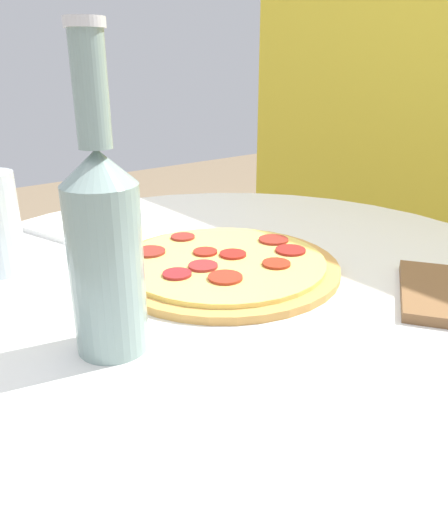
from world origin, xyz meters
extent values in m
cylinder|color=silver|center=(0.00, 0.00, 0.38)|extent=(0.10, 0.10, 0.71)
cylinder|color=silver|center=(0.00, 0.00, 0.75)|extent=(0.85, 0.85, 0.02)
cylinder|color=#C68E47|center=(-0.01, -0.01, 0.76)|extent=(0.30, 0.30, 0.01)
cylinder|color=#EACC60|center=(-0.01, -0.01, 0.77)|extent=(0.26, 0.26, 0.01)
cylinder|color=maroon|center=(0.04, -0.04, 0.78)|extent=(0.04, 0.04, 0.00)
cylinder|color=maroon|center=(-0.05, -0.01, 0.78)|extent=(0.03, 0.03, 0.00)
cylinder|color=maroon|center=(0.02, 0.08, 0.78)|extent=(0.04, 0.04, 0.00)
cylinder|color=maroon|center=(-0.12, 0.00, 0.78)|extent=(0.03, 0.03, 0.00)
cylinder|color=maroon|center=(-0.02, 0.01, 0.78)|extent=(0.04, 0.04, 0.00)
cylinder|color=maroon|center=(-0.01, -0.04, 0.78)|extent=(0.04, 0.04, 0.00)
cylinder|color=maroon|center=(-0.02, 0.09, 0.78)|extent=(0.04, 0.04, 0.00)
cylinder|color=maroon|center=(-0.01, -0.08, 0.78)|extent=(0.04, 0.04, 0.00)
cylinder|color=maroon|center=(-0.09, -0.07, 0.78)|extent=(0.04, 0.04, 0.00)
cylinder|color=maroon|center=(0.04, 0.03, 0.78)|extent=(0.04, 0.04, 0.00)
cylinder|color=gray|center=(0.07, -0.21, 0.84)|extent=(0.07, 0.07, 0.16)
cone|color=gray|center=(0.07, -0.21, 0.93)|extent=(0.07, 0.07, 0.03)
cylinder|color=gray|center=(0.07, -0.21, 0.99)|extent=(0.03, 0.03, 0.09)
cylinder|color=silver|center=(0.07, -0.21, 1.04)|extent=(0.03, 0.03, 0.01)
cube|color=white|center=(-0.30, -0.10, 0.76)|extent=(0.15, 0.11, 0.01)
camera|label=1|loc=(0.46, -0.38, 1.01)|focal=35.00mm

